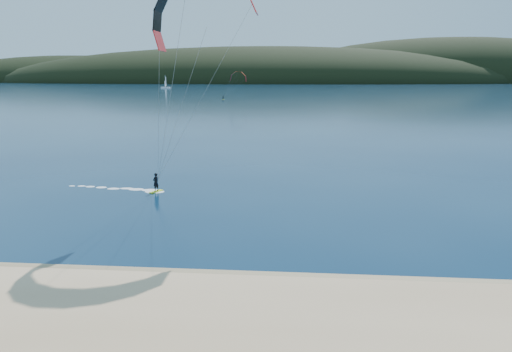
{
  "coord_description": "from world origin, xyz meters",
  "views": [
    {
      "loc": [
        7.11,
        -20.09,
        11.58
      ],
      "look_at": [
        4.62,
        10.0,
        5.0
      ],
      "focal_mm": 32.57,
      "sensor_mm": 36.0,
      "label": 1
    }
  ],
  "objects": [
    {
      "name": "ground",
      "position": [
        0.0,
        0.0,
        0.0
      ],
      "size": [
        1800.0,
        1800.0,
        0.0
      ],
      "primitive_type": "plane",
      "color": "#08213B",
      "rests_on": "ground"
    },
    {
      "name": "wet_sand",
      "position": [
        0.0,
        4.5,
        0.05
      ],
      "size": [
        220.0,
        2.5,
        0.1
      ],
      "color": "#967C57",
      "rests_on": "ground"
    },
    {
      "name": "headland",
      "position": [
        0.63,
        745.28,
        0.0
      ],
      "size": [
        1200.0,
        310.0,
        140.0
      ],
      "color": "black",
      "rests_on": "ground"
    },
    {
      "name": "kitesurfer_near",
      "position": [
        -0.53,
        19.67,
        15.07
      ],
      "size": [
        21.93,
        8.04,
        19.13
      ],
      "color": "#D5EE1C",
      "rests_on": "ground"
    },
    {
      "name": "kitesurfer_far",
      "position": [
        -19.69,
        200.92,
        9.38
      ],
      "size": [
        12.41,
        6.41,
        12.26
      ],
      "color": "#D5EE1C",
      "rests_on": "ground"
    },
    {
      "name": "sailboat",
      "position": [
        -108.97,
        395.9,
        0.88
      ],
      "size": [
        8.24,
        5.4,
        11.92
      ],
      "color": "white",
      "rests_on": "ground"
    }
  ]
}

